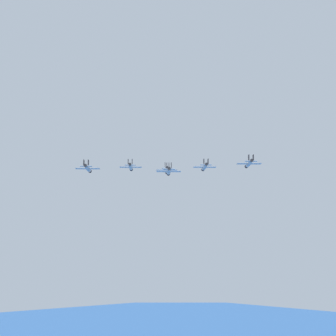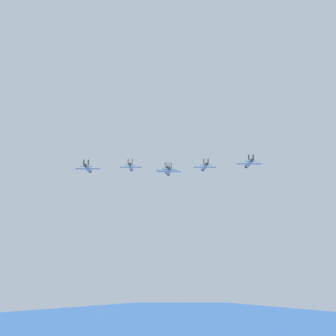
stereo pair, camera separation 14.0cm
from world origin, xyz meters
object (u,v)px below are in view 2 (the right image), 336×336
at_px(jet_lead, 167,170).
at_px(jet_slot_rear, 169,171).
at_px(jet_left_wingman, 131,167).
at_px(jet_left_outer, 88,168).
at_px(jet_right_outer, 249,163).
at_px(jet_right_wingman, 205,167).

height_order(jet_lead, jet_slot_rear, jet_lead).
xyz_separation_m(jet_left_wingman, jet_left_outer, (-23.94, -3.73, -3.74)).
xyz_separation_m(jet_right_outer, jet_slot_rear, (-23.77, 20.49, -3.19)).
height_order(jet_left_outer, jet_right_outer, jet_right_outer).
height_order(jet_lead, jet_right_outer, jet_lead).
relative_size(jet_lead, jet_right_outer, 1.02).
xyz_separation_m(jet_lead, jet_left_outer, (-47.88, -7.47, -5.52)).
distance_m(jet_lead, jet_right_outer, 48.57).
height_order(jet_lead, jet_left_wingman, jet_lead).
height_order(jet_left_wingman, jet_right_outer, jet_left_wingman).
xyz_separation_m(jet_lead, jet_right_outer, (-0.34, -48.45, -3.35)).
relative_size(jet_left_wingman, jet_slot_rear, 0.99).
distance_m(jet_left_wingman, jet_right_wingman, 31.38).
bearing_deg(jet_right_wingman, jet_left_outer, 110.30).
height_order(jet_left_wingman, jet_right_wingman, jet_right_wingman).
bearing_deg(jet_slot_rear, jet_left_outer, 90.14).
relative_size(jet_lead, jet_left_wingman, 1.04).
xyz_separation_m(jet_left_outer, jet_right_outer, (47.54, -40.98, 2.18)).
xyz_separation_m(jet_lead, jet_slot_rear, (-24.11, -27.96, -6.54)).
xyz_separation_m(jet_left_outer, jet_slot_rear, (23.77, -20.49, -1.01)).
bearing_deg(jet_slot_rear, jet_right_outer, -89.86).
bearing_deg(jet_right_wingman, jet_lead, 39.25).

